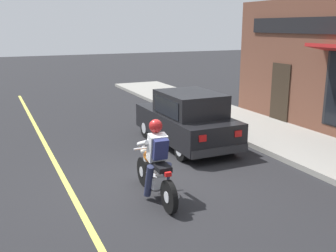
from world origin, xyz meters
The scene contains 5 objects.
ground_plane centered at (0.00, 0.00, 0.00)m, with size 80.00×80.00×0.00m, color black.
sidewalk_curb centered at (4.73, 3.00, 0.07)m, with size 2.60×22.00×0.14m, color gray.
lane_stripe centered at (-1.80, 3.00, 0.00)m, with size 0.12×19.80×0.01m, color #D1C64C.
motorcycle_with_rider centered at (-0.30, -0.76, 0.68)m, with size 0.56×2.02×1.62m.
car_hatchback centered at (1.89, 2.16, 0.77)m, with size 1.66×3.79×1.57m.
Camera 1 is at (-3.11, -7.45, 3.34)m, focal length 42.00 mm.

